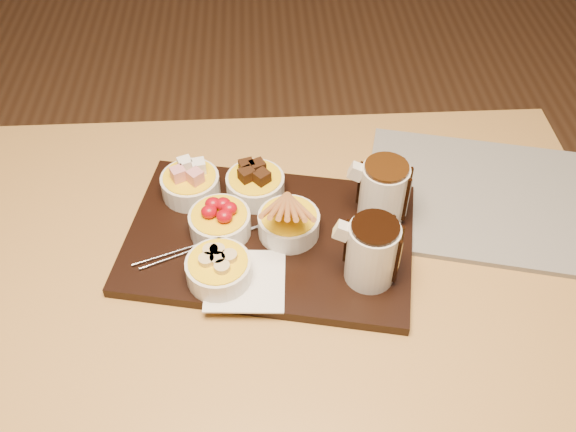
{
  "coord_description": "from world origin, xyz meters",
  "views": [
    {
      "loc": [
        0.03,
        -0.64,
        1.54
      ],
      "look_at": [
        0.06,
        0.07,
        0.81
      ],
      "focal_mm": 40.0,
      "sensor_mm": 36.0,
      "label": 1
    }
  ],
  "objects_px": {
    "dining_table": "(252,311)",
    "newspaper": "(476,197)",
    "bowl_strawberries": "(220,223)",
    "pitcher_milk_chocolate": "(383,193)",
    "pitcher_dark_chocolate": "(372,253)",
    "serving_board": "(270,238)"
  },
  "relations": [
    {
      "from": "pitcher_milk_chocolate",
      "to": "newspaper",
      "type": "bearing_deg",
      "value": 26.9
    },
    {
      "from": "bowl_strawberries",
      "to": "newspaper",
      "type": "height_order",
      "value": "bowl_strawberries"
    },
    {
      "from": "pitcher_dark_chocolate",
      "to": "pitcher_milk_chocolate",
      "type": "distance_m",
      "value": 0.13
    },
    {
      "from": "dining_table",
      "to": "bowl_strawberries",
      "type": "distance_m",
      "value": 0.16
    },
    {
      "from": "bowl_strawberries",
      "to": "pitcher_milk_chocolate",
      "type": "distance_m",
      "value": 0.27
    },
    {
      "from": "dining_table",
      "to": "pitcher_milk_chocolate",
      "type": "xyz_separation_m",
      "value": [
        0.22,
        0.1,
        0.17
      ]
    },
    {
      "from": "dining_table",
      "to": "serving_board",
      "type": "height_order",
      "value": "serving_board"
    },
    {
      "from": "dining_table",
      "to": "bowl_strawberries",
      "type": "relative_size",
      "value": 12.0
    },
    {
      "from": "dining_table",
      "to": "pitcher_dark_chocolate",
      "type": "relative_size",
      "value": 11.42
    },
    {
      "from": "dining_table",
      "to": "newspaper",
      "type": "xyz_separation_m",
      "value": [
        0.4,
        0.15,
        0.1
      ]
    },
    {
      "from": "pitcher_milk_chocolate",
      "to": "newspaper",
      "type": "distance_m",
      "value": 0.2
    },
    {
      "from": "pitcher_dark_chocolate",
      "to": "pitcher_milk_chocolate",
      "type": "xyz_separation_m",
      "value": [
        0.04,
        0.13,
        0.0
      ]
    },
    {
      "from": "pitcher_milk_chocolate",
      "to": "serving_board",
      "type": "bearing_deg",
      "value": -158.2
    },
    {
      "from": "dining_table",
      "to": "pitcher_dark_chocolate",
      "type": "height_order",
      "value": "pitcher_dark_chocolate"
    },
    {
      "from": "pitcher_dark_chocolate",
      "to": "newspaper",
      "type": "height_order",
      "value": "pitcher_dark_chocolate"
    },
    {
      "from": "dining_table",
      "to": "pitcher_milk_chocolate",
      "type": "height_order",
      "value": "pitcher_milk_chocolate"
    },
    {
      "from": "newspaper",
      "to": "dining_table",
      "type": "bearing_deg",
      "value": -145.6
    },
    {
      "from": "bowl_strawberries",
      "to": "pitcher_milk_chocolate",
      "type": "bearing_deg",
      "value": 4.63
    },
    {
      "from": "pitcher_milk_chocolate",
      "to": "newspaper",
      "type": "xyz_separation_m",
      "value": [
        0.18,
        0.05,
        -0.07
      ]
    },
    {
      "from": "pitcher_milk_chocolate",
      "to": "pitcher_dark_chocolate",
      "type": "bearing_deg",
      "value": -94.4
    },
    {
      "from": "dining_table",
      "to": "serving_board",
      "type": "xyz_separation_m",
      "value": [
        0.03,
        0.07,
        0.11
      ]
    },
    {
      "from": "bowl_strawberries",
      "to": "newspaper",
      "type": "xyz_separation_m",
      "value": [
        0.44,
        0.07,
        -0.03
      ]
    }
  ]
}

